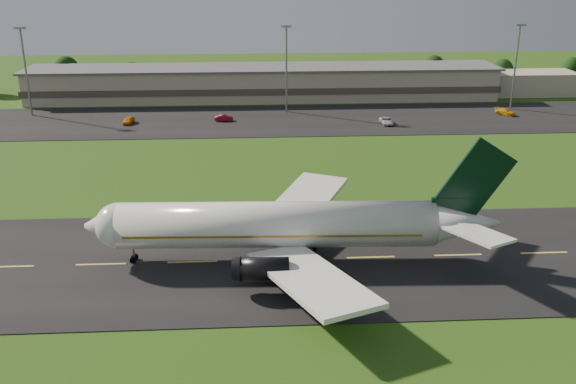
{
  "coord_description": "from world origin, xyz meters",
  "views": [
    {
      "loc": [
        -3.43,
        -71.03,
        35.1
      ],
      "look_at": [
        1.18,
        8.0,
        6.0
      ],
      "focal_mm": 40.0,
      "sensor_mm": 36.0,
      "label": 1
    }
  ],
  "objects": [
    {
      "name": "light_mast_east",
      "position": [
        60.0,
        80.0,
        12.74
      ],
      "size": [
        2.4,
        1.2,
        20.35
      ],
      "color": "gray",
      "rests_on": "ground"
    },
    {
      "name": "ground",
      "position": [
        0.0,
        0.0,
        0.0
      ],
      "size": [
        360.0,
        360.0,
        0.0
      ],
      "primitive_type": "plane",
      "color": "#254611",
      "rests_on": "ground"
    },
    {
      "name": "taxiway",
      "position": [
        0.0,
        0.0,
        0.05
      ],
      "size": [
        220.0,
        30.0,
        0.1
      ],
      "primitive_type": "cube",
      "color": "black",
      "rests_on": "ground"
    },
    {
      "name": "service_vehicle_b",
      "position": [
        -9.67,
        71.52,
        0.78
      ],
      "size": [
        4.2,
        1.59,
        1.37
      ],
      "primitive_type": "imported",
      "rotation": [
        0.0,
        0.0,
        1.54
      ],
      "color": "maroon",
      "rests_on": "apron"
    },
    {
      "name": "light_mast_west",
      "position": [
        -55.0,
        80.0,
        12.74
      ],
      "size": [
        2.4,
        1.2,
        20.35
      ],
      "color": "gray",
      "rests_on": "ground"
    },
    {
      "name": "apron",
      "position": [
        0.0,
        72.0,
        0.05
      ],
      "size": [
        260.0,
        30.0,
        0.1
      ],
      "primitive_type": "cube",
      "color": "black",
      "rests_on": "ground"
    },
    {
      "name": "light_mast_centre",
      "position": [
        5.0,
        80.0,
        12.74
      ],
      "size": [
        2.4,
        1.2,
        20.35
      ],
      "color": "gray",
      "rests_on": "ground"
    },
    {
      "name": "service_vehicle_a",
      "position": [
        -30.81,
        70.39,
        0.86
      ],
      "size": [
        2.52,
        4.68,
        1.51
      ],
      "primitive_type": "imported",
      "rotation": [
        0.0,
        0.0,
        -0.17
      ],
      "color": "orange",
      "rests_on": "apron"
    },
    {
      "name": "airliner",
      "position": [
        0.22,
        -0.03,
        4.66
      ],
      "size": [
        51.29,
        42.15,
        15.57
      ],
      "rotation": [
        0.0,
        0.0,
        -0.04
      ],
      "color": "white",
      "rests_on": "ground"
    },
    {
      "name": "service_vehicle_c",
      "position": [
        26.6,
        66.59,
        0.83
      ],
      "size": [
        2.81,
        5.41,
        1.46
      ],
      "primitive_type": "imported",
      "rotation": [
        0.0,
        0.0,
        0.08
      ],
      "color": "silver",
      "rests_on": "apron"
    },
    {
      "name": "service_vehicle_d",
      "position": [
        56.35,
        73.73,
        0.83
      ],
      "size": [
        4.63,
        5.27,
        1.46
      ],
      "primitive_type": "imported",
      "rotation": [
        0.0,
        0.0,
        0.63
      ],
      "color": "#D4970C",
      "rests_on": "apron"
    },
    {
      "name": "terminal",
      "position": [
        6.4,
        96.18,
        3.99
      ],
      "size": [
        145.0,
        16.0,
        8.4
      ],
      "color": "#BCB08F",
      "rests_on": "ground"
    },
    {
      "name": "tree_line",
      "position": [
        27.08,
        105.87,
        4.9
      ],
      "size": [
        196.89,
        8.73,
        10.08
      ],
      "color": "black",
      "rests_on": "ground"
    }
  ]
}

